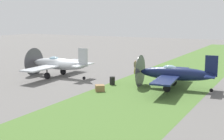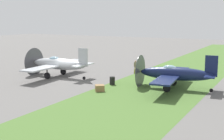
{
  "view_description": "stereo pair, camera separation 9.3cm",
  "coord_description": "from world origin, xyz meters",
  "px_view_note": "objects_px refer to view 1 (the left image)",
  "views": [
    {
      "loc": [
        -30.7,
        -23.04,
        7.45
      ],
      "look_at": [
        0.77,
        -6.11,
        1.46
      ],
      "focal_mm": 50.49,
      "sensor_mm": 36.0,
      "label": 1
    },
    {
      "loc": [
        -30.66,
        -23.13,
        7.45
      ],
      "look_at": [
        0.77,
        -6.11,
        1.46
      ],
      "focal_mm": 50.49,
      "sensor_mm": 36.0,
      "label": 2
    }
  ],
  "objects_px": {
    "airplane_wingman": "(174,74)",
    "ground_crew_chief": "(135,66)",
    "fuel_drum": "(112,81)",
    "supply_crate": "(100,88)",
    "airplane_lead": "(58,64)",
    "runway_marker_cone": "(142,73)"
  },
  "relations": [
    {
      "from": "airplane_wingman",
      "to": "fuel_drum",
      "type": "distance_m",
      "value": 6.94
    },
    {
      "from": "fuel_drum",
      "to": "airplane_wingman",
      "type": "bearing_deg",
      "value": -79.97
    },
    {
      "from": "fuel_drum",
      "to": "runway_marker_cone",
      "type": "bearing_deg",
      "value": -4.52
    },
    {
      "from": "fuel_drum",
      "to": "supply_crate",
      "type": "bearing_deg",
      "value": -173.72
    },
    {
      "from": "fuel_drum",
      "to": "supply_crate",
      "type": "height_order",
      "value": "fuel_drum"
    },
    {
      "from": "ground_crew_chief",
      "to": "runway_marker_cone",
      "type": "bearing_deg",
      "value": -106.23
    },
    {
      "from": "ground_crew_chief",
      "to": "supply_crate",
      "type": "height_order",
      "value": "ground_crew_chief"
    },
    {
      "from": "airplane_lead",
      "to": "fuel_drum",
      "type": "xyz_separation_m",
      "value": [
        -0.85,
        -8.28,
        -1.22
      ]
    },
    {
      "from": "fuel_drum",
      "to": "airplane_lead",
      "type": "bearing_deg",
      "value": 84.14
    },
    {
      "from": "supply_crate",
      "to": "airplane_wingman",
      "type": "bearing_deg",
      "value": -54.27
    },
    {
      "from": "ground_crew_chief",
      "to": "fuel_drum",
      "type": "xyz_separation_m",
      "value": [
        -8.12,
        -0.81,
        -0.46
      ]
    },
    {
      "from": "airplane_lead",
      "to": "airplane_wingman",
      "type": "height_order",
      "value": "airplane_lead"
    },
    {
      "from": "runway_marker_cone",
      "to": "ground_crew_chief",
      "type": "bearing_deg",
      "value": 57.54
    },
    {
      "from": "airplane_lead",
      "to": "fuel_drum",
      "type": "distance_m",
      "value": 8.41
    },
    {
      "from": "airplane_lead",
      "to": "ground_crew_chief",
      "type": "distance_m",
      "value": 10.45
    },
    {
      "from": "airplane_lead",
      "to": "runway_marker_cone",
      "type": "distance_m",
      "value": 11.01
    },
    {
      "from": "airplane_lead",
      "to": "fuel_drum",
      "type": "relative_size",
      "value": 12.36
    },
    {
      "from": "airplane_wingman",
      "to": "fuel_drum",
      "type": "height_order",
      "value": "airplane_wingman"
    },
    {
      "from": "airplane_wingman",
      "to": "runway_marker_cone",
      "type": "distance_m",
      "value": 8.75
    },
    {
      "from": "supply_crate",
      "to": "runway_marker_cone",
      "type": "relative_size",
      "value": 2.05
    },
    {
      "from": "ground_crew_chief",
      "to": "supply_crate",
      "type": "distance_m",
      "value": 11.59
    },
    {
      "from": "airplane_wingman",
      "to": "ground_crew_chief",
      "type": "xyz_separation_m",
      "value": [
        6.93,
        7.55,
        -0.72
      ]
    }
  ]
}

